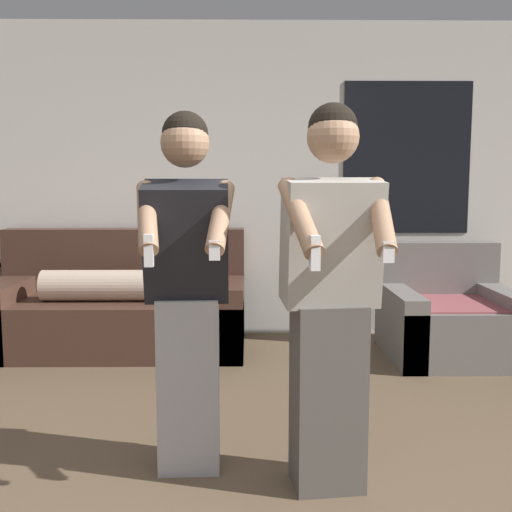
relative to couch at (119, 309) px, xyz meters
name	(u,v)px	position (x,y,z in m)	size (l,w,h in m)	color
wall_back	(255,181)	(1.11, 0.49, 1.03)	(6.92, 0.07, 2.70)	silver
couch	(119,309)	(0.00, 0.00, 0.00)	(2.02, 0.94, 0.95)	#472D23
armchair	(448,319)	(2.60, -0.25, -0.04)	(0.96, 0.94, 0.86)	slate
person_left	(187,291)	(0.77, -2.09, 0.52)	(0.44, 0.51, 1.64)	#B2B2B7
person_right	(330,298)	(1.40, -2.27, 0.53)	(0.46, 0.51, 1.66)	#56514C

